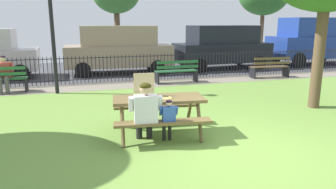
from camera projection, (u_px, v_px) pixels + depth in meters
name	position (u px, v px, depth m)	size (l,w,h in m)	color
ground	(203.00, 124.00, 7.05)	(28.00, 11.29, 0.02)	olive
cobblestone_walkway	(152.00, 84.00, 11.67)	(28.00, 1.40, 0.01)	gray
street_asphalt	(132.00, 68.00, 15.51)	(28.00, 6.83, 0.01)	#424247
picnic_table_foreground	(159.00, 106.00, 6.26)	(1.96, 1.69, 0.79)	brown
pizza_box_open	(145.00, 92.00, 6.21)	(0.46, 0.51, 0.47)	tan
pizza_slice_on_table	(167.00, 98.00, 6.15)	(0.21, 0.15, 0.02)	#F8D159
adult_at_table	(145.00, 110.00, 5.71)	(0.63, 0.62, 1.19)	black
child_at_table	(168.00, 117.00, 5.79)	(0.36, 0.35, 0.86)	black
iron_fence_streetside	(147.00, 67.00, 12.20)	(20.07, 0.03, 1.03)	black
park_bench_left	(0.00, 80.00, 10.05)	(1.60, 0.46, 0.85)	#286732
park_bench_center	(177.00, 72.00, 11.70)	(1.60, 0.47, 0.85)	#255E35
park_bench_right	(270.00, 68.00, 12.82)	(1.62, 0.55, 0.85)	brown
person_on_park_bench	(3.00, 72.00, 10.05)	(0.62, 0.61, 1.19)	#4B4B4B
lamp_post_walkway	(50.00, 2.00, 9.42)	(0.28, 0.28, 4.73)	black
parked_car_center	(119.00, 48.00, 13.82)	(4.68, 2.11, 2.08)	gray
parked_car_right	(222.00, 46.00, 15.21)	(4.68, 2.12, 2.08)	black
parked_car_far_right	(314.00, 40.00, 16.64)	(4.72, 2.11, 2.46)	navy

